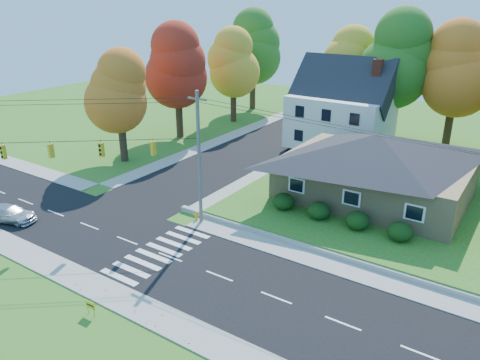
% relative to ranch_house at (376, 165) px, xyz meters
% --- Properties ---
extents(ground, '(120.00, 120.00, 0.00)m').
position_rel_ranch_house_xyz_m(ground, '(-8.00, -16.00, -3.27)').
color(ground, '#3D7923').
extents(road_main, '(90.00, 8.00, 0.02)m').
position_rel_ranch_house_xyz_m(road_main, '(-8.00, -16.00, -3.26)').
color(road_main, black).
rests_on(road_main, ground).
extents(road_cross, '(8.00, 44.00, 0.02)m').
position_rel_ranch_house_xyz_m(road_cross, '(-16.00, 10.00, -3.25)').
color(road_cross, black).
rests_on(road_cross, ground).
extents(sidewalk_north, '(90.00, 2.00, 0.08)m').
position_rel_ranch_house_xyz_m(sidewalk_north, '(-8.00, -11.00, -3.23)').
color(sidewalk_north, '#9C9A90').
rests_on(sidewalk_north, ground).
extents(sidewalk_south, '(90.00, 2.00, 0.08)m').
position_rel_ranch_house_xyz_m(sidewalk_south, '(-8.00, -21.00, -3.23)').
color(sidewalk_south, '#9C9A90').
rests_on(sidewalk_south, ground).
extents(lawn, '(30.00, 30.00, 0.50)m').
position_rel_ranch_house_xyz_m(lawn, '(5.00, 5.00, -3.02)').
color(lawn, '#3D7923').
rests_on(lawn, ground).
extents(ranch_house, '(14.60, 10.60, 5.40)m').
position_rel_ranch_house_xyz_m(ranch_house, '(0.00, 0.00, 0.00)').
color(ranch_house, tan).
rests_on(ranch_house, lawn).
extents(colonial_house, '(10.40, 8.40, 9.60)m').
position_rel_ranch_house_xyz_m(colonial_house, '(-7.96, 12.00, 1.32)').
color(colonial_house, silver).
rests_on(colonial_house, lawn).
extents(hedge_row, '(10.70, 1.70, 1.27)m').
position_rel_ranch_house_xyz_m(hedge_row, '(-0.50, -6.20, -2.13)').
color(hedge_row, '#163A10').
rests_on(hedge_row, lawn).
extents(traffic_infrastructure, '(38.10, 10.66, 10.00)m').
position_rel_ranch_house_xyz_m(traffic_infrastructure, '(-8.15, -14.65, 1.88)').
color(traffic_infrastructure, '#666059').
rests_on(traffic_infrastructure, ground).
extents(tree_lot_0, '(6.72, 6.72, 12.51)m').
position_rel_ranch_house_xyz_m(tree_lot_0, '(-10.00, 18.00, 5.04)').
color(tree_lot_0, '#3F2A19').
rests_on(tree_lot_0, lawn).
extents(tree_lot_1, '(7.84, 7.84, 14.60)m').
position_rel_ranch_house_xyz_m(tree_lot_1, '(-4.00, 17.00, 6.35)').
color(tree_lot_1, '#3F2A19').
rests_on(tree_lot_1, lawn).
extents(tree_lot_2, '(7.28, 7.28, 13.56)m').
position_rel_ranch_house_xyz_m(tree_lot_2, '(2.00, 18.00, 5.70)').
color(tree_lot_2, '#3F2A19').
rests_on(tree_lot_2, lawn).
extents(tree_west_0, '(6.16, 6.16, 11.47)m').
position_rel_ranch_house_xyz_m(tree_west_0, '(-25.00, -4.00, 3.89)').
color(tree_west_0, '#3F2A19').
rests_on(tree_west_0, ground).
extents(tree_west_1, '(7.28, 7.28, 13.56)m').
position_rel_ranch_house_xyz_m(tree_west_1, '(-26.00, 6.00, 5.20)').
color(tree_west_1, '#3F2A19').
rests_on(tree_west_1, ground).
extents(tree_west_2, '(6.72, 6.72, 12.51)m').
position_rel_ranch_house_xyz_m(tree_west_2, '(-25.00, 16.00, 4.54)').
color(tree_west_2, '#3F2A19').
rests_on(tree_west_2, ground).
extents(tree_west_3, '(7.84, 7.84, 14.60)m').
position_rel_ranch_house_xyz_m(tree_west_3, '(-27.00, 24.00, 5.85)').
color(tree_west_3, '#3F2A19').
rests_on(tree_west_3, ground).
extents(silver_sedan, '(4.49, 2.87, 1.21)m').
position_rel_ranch_house_xyz_m(silver_sedan, '(-21.67, -18.76, -2.64)').
color(silver_sedan, silver).
rests_on(silver_sedan, road_main).
extents(white_car, '(2.26, 4.23, 1.32)m').
position_rel_ranch_house_xyz_m(white_car, '(-15.15, 18.43, -2.58)').
color(white_car, white).
rests_on(white_car, road_cross).
extents(fire_hydrant, '(0.42, 0.32, 0.73)m').
position_rel_ranch_house_xyz_m(fire_hydrant, '(-10.00, -10.73, -2.92)').
color(fire_hydrant, gold).
rests_on(fire_hydrant, ground).
extents(yard_sign, '(0.68, 0.07, 0.85)m').
position_rel_ranch_house_xyz_m(yard_sign, '(-7.51, -22.83, -2.66)').
color(yard_sign, black).
rests_on(yard_sign, ground).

